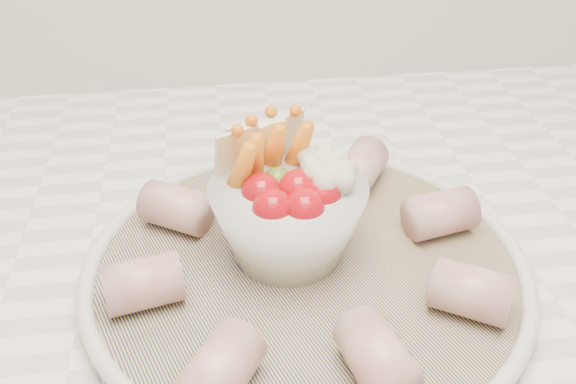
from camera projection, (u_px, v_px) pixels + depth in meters
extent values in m
cube|color=white|center=(234.00, 258.00, 0.53)|extent=(2.04, 0.62, 0.04)
cylinder|color=navy|center=(306.00, 271.00, 0.48)|extent=(0.42, 0.42, 0.01)
torus|color=silver|center=(306.00, 263.00, 0.47)|extent=(0.33, 0.33, 0.01)
sphere|color=#AA0B13|center=(272.00, 209.00, 0.43)|extent=(0.03, 0.03, 0.03)
sphere|color=#AA0B13|center=(304.00, 209.00, 0.43)|extent=(0.03, 0.03, 0.03)
sphere|color=#AA0B13|center=(322.00, 195.00, 0.44)|extent=(0.03, 0.03, 0.03)
sphere|color=#AA0B13|center=(261.00, 192.00, 0.45)|extent=(0.03, 0.03, 0.03)
sphere|color=#AA0B13|center=(298.00, 189.00, 0.45)|extent=(0.03, 0.03, 0.03)
sphere|color=#507426|center=(277.00, 181.00, 0.46)|extent=(0.02, 0.02, 0.02)
cone|color=orange|center=(254.00, 164.00, 0.46)|extent=(0.02, 0.04, 0.06)
cone|color=orange|center=(273.00, 154.00, 0.47)|extent=(0.03, 0.05, 0.06)
cone|color=orange|center=(298.00, 153.00, 0.47)|extent=(0.04, 0.05, 0.06)
cone|color=orange|center=(241.00, 175.00, 0.45)|extent=(0.04, 0.05, 0.06)
sphere|color=beige|center=(322.00, 170.00, 0.47)|extent=(0.03, 0.03, 0.03)
sphere|color=beige|center=(331.00, 185.00, 0.45)|extent=(0.03, 0.03, 0.03)
cube|color=beige|center=(256.00, 150.00, 0.47)|extent=(0.04, 0.02, 0.05)
cube|color=beige|center=(279.00, 144.00, 0.48)|extent=(0.04, 0.03, 0.05)
cube|color=beige|center=(242.00, 155.00, 0.47)|extent=(0.04, 0.03, 0.05)
cylinder|color=#A74C4D|center=(440.00, 214.00, 0.50)|extent=(0.06, 0.05, 0.03)
cylinder|color=#A74C4D|center=(361.00, 167.00, 0.55)|extent=(0.06, 0.06, 0.03)
cylinder|color=#A74C4D|center=(254.00, 161.00, 0.56)|extent=(0.05, 0.06, 0.03)
cylinder|color=#A74C4D|center=(176.00, 208.00, 0.50)|extent=(0.06, 0.06, 0.03)
cylinder|color=#A74C4D|center=(143.00, 284.00, 0.43)|extent=(0.06, 0.05, 0.03)
cylinder|color=#A74C4D|center=(221.00, 369.00, 0.37)|extent=(0.06, 0.06, 0.03)
cylinder|color=#A74C4D|center=(377.00, 356.00, 0.38)|extent=(0.05, 0.06, 0.03)
cylinder|color=#A74C4D|center=(471.00, 292.00, 0.42)|extent=(0.06, 0.06, 0.03)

